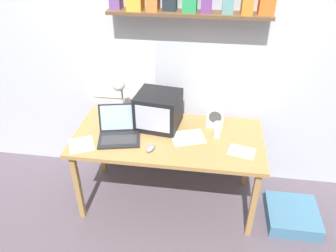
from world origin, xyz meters
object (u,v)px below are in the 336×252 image
object	(u,v)px
laptop	(119,130)
open_notebook	(188,137)
juice_glass	(217,130)
desk_lamp	(120,92)
loose_paper_near_laptop	(81,145)
printed_handout	(242,152)
floor_cushion	(292,215)
crt_monitor	(158,110)
corner_desk	(168,142)
space_heater	(216,112)
computer_mouse	(150,148)

from	to	relation	value
laptop	open_notebook	xyz separation A→B (m)	(0.57, 0.06, -0.06)
juice_glass	desk_lamp	bearing A→B (deg)	169.88
loose_paper_near_laptop	printed_handout	size ratio (longest dim) A/B	1.17
open_notebook	floor_cushion	world-z (taller)	open_notebook
desk_lamp	open_notebook	xyz separation A→B (m)	(0.61, -0.20, -0.27)
crt_monitor	desk_lamp	world-z (taller)	desk_lamp
corner_desk	space_heater	world-z (taller)	space_heater
printed_handout	space_heater	bearing A→B (deg)	120.49
corner_desk	crt_monitor	size ratio (longest dim) A/B	4.01
open_notebook	printed_handout	bearing A→B (deg)	-17.27
space_heater	corner_desk	bearing A→B (deg)	-144.41
juice_glass	open_notebook	bearing A→B (deg)	-168.55
space_heater	loose_paper_near_laptop	xyz separation A→B (m)	(-1.06, -0.45, -0.13)
juice_glass	open_notebook	distance (m)	0.25
computer_mouse	floor_cushion	size ratio (longest dim) A/B	0.27
corner_desk	desk_lamp	distance (m)	0.59
juice_glass	space_heater	xyz separation A→B (m)	(-0.02, 0.18, 0.07)
juice_glass	printed_handout	bearing A→B (deg)	-43.20
computer_mouse	open_notebook	size ratio (longest dim) A/B	0.37
crt_monitor	loose_paper_near_laptop	world-z (taller)	crt_monitor
crt_monitor	computer_mouse	world-z (taller)	crt_monitor
crt_monitor	laptop	size ratio (longest dim) A/B	1.01
corner_desk	computer_mouse	xyz separation A→B (m)	(-0.11, -0.20, 0.08)
crt_monitor	desk_lamp	bearing A→B (deg)	179.10
laptop	space_heater	distance (m)	0.84
laptop	printed_handout	world-z (taller)	laptop
space_heater	floor_cushion	world-z (taller)	space_heater
juice_glass	floor_cushion	bearing A→B (deg)	-12.73
open_notebook	floor_cushion	size ratio (longest dim) A/B	0.74
laptop	loose_paper_near_laptop	bearing A→B (deg)	-160.81
loose_paper_near_laptop	open_notebook	bearing A→B (deg)	14.79
space_heater	computer_mouse	xyz separation A→B (m)	(-0.49, -0.44, -0.11)
computer_mouse	loose_paper_near_laptop	size ratio (longest dim) A/B	0.44
open_notebook	printed_handout	distance (m)	0.45
desk_lamp	loose_paper_near_laptop	world-z (taller)	desk_lamp
corner_desk	open_notebook	world-z (taller)	open_notebook
open_notebook	juice_glass	bearing A→B (deg)	11.45
corner_desk	computer_mouse	size ratio (longest dim) A/B	13.43
corner_desk	floor_cushion	world-z (taller)	corner_desk
corner_desk	desk_lamp	xyz separation A→B (m)	(-0.44, 0.20, 0.33)
open_notebook	computer_mouse	bearing A→B (deg)	-143.51
desk_lamp	floor_cushion	distance (m)	1.85
corner_desk	loose_paper_near_laptop	xyz separation A→B (m)	(-0.67, -0.22, 0.06)
corner_desk	desk_lamp	world-z (taller)	desk_lamp
corner_desk	space_heater	size ratio (longest dim) A/B	6.08
printed_handout	juice_glass	bearing A→B (deg)	136.80
space_heater	open_notebook	xyz separation A→B (m)	(-0.22, -0.23, -0.13)
space_heater	floor_cushion	distance (m)	1.13
desk_lamp	space_heater	size ratio (longest dim) A/B	1.55
corner_desk	printed_handout	size ratio (longest dim) A/B	6.88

